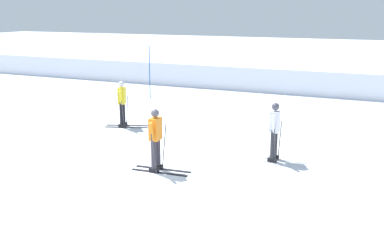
% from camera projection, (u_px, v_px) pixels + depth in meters
% --- Properties ---
extents(ground_plane, '(120.00, 120.00, 0.00)m').
position_uv_depth(ground_plane, '(103.00, 183.00, 11.35)').
color(ground_plane, silver).
extents(far_snow_ridge, '(80.00, 9.83, 1.27)m').
position_uv_depth(far_snow_ridge, '(277.00, 69.00, 27.90)').
color(far_snow_ridge, silver).
rests_on(far_snow_ridge, ground).
extents(skier_orange, '(1.62, 1.00, 1.71)m').
position_uv_depth(skier_orange, '(156.00, 138.00, 11.98)').
color(skier_orange, black).
rests_on(skier_orange, ground).
extents(skier_white, '(1.61, 1.00, 1.71)m').
position_uv_depth(skier_white, '(275.00, 130.00, 12.77)').
color(skier_white, silver).
rests_on(skier_white, ground).
extents(skier_yellow, '(1.63, 0.95, 1.71)m').
position_uv_depth(skier_yellow, '(122.00, 102.00, 16.55)').
color(skier_yellow, black).
rests_on(skier_yellow, ground).
extents(trail_marker_pole, '(0.04, 0.04, 2.57)m').
position_uv_depth(trail_marker_pole, '(150.00, 72.00, 21.80)').
color(trail_marker_pole, '#1E56AD').
rests_on(trail_marker_pole, ground).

